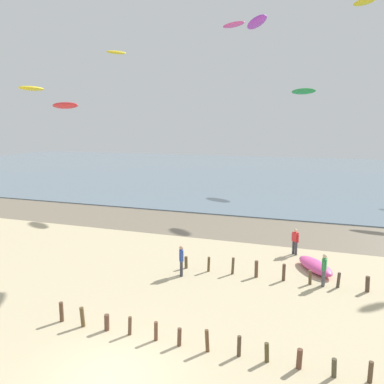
% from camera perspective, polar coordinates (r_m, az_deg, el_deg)
% --- Properties ---
extents(ground_plane, '(160.00, 160.00, 0.00)m').
position_cam_1_polar(ground_plane, '(14.03, -12.42, -25.67)').
color(ground_plane, '#C6B58C').
extents(wet_sand_strip, '(120.00, 7.56, 0.01)m').
position_cam_1_polar(wet_sand_strip, '(30.88, 6.93, -5.40)').
color(wet_sand_strip, '#7A6D59').
rests_on(wet_sand_strip, ground).
extents(sea, '(160.00, 70.00, 0.10)m').
position_cam_1_polar(sea, '(68.68, 13.89, 2.86)').
color(sea, slate).
rests_on(sea, ground).
extents(groyne_near, '(15.22, 0.31, 0.87)m').
position_cam_1_polar(groyne_near, '(14.56, 6.37, -22.24)').
color(groyne_near, brown).
rests_on(groyne_near, ground).
extents(person_mid_beach, '(0.34, 0.53, 1.71)m').
position_cam_1_polar(person_mid_beach, '(20.91, -1.63, -10.23)').
color(person_mid_beach, '#383842').
rests_on(person_mid_beach, ground).
extents(person_left_flank, '(0.47, 0.40, 1.71)m').
position_cam_1_polar(person_left_flank, '(25.07, 15.36, -7.15)').
color(person_left_flank, '#383842').
rests_on(person_left_flank, ground).
extents(person_right_flank, '(0.26, 0.57, 1.71)m').
position_cam_1_polar(person_right_flank, '(20.78, 19.40, -10.94)').
color(person_right_flank, '#4C4C56').
rests_on(person_right_flank, ground).
extents(grounded_kite, '(2.53, 3.13, 0.60)m').
position_cam_1_polar(grounded_kite, '(22.86, 18.17, -10.60)').
color(grounded_kite, '#E54C99').
rests_on(grounded_kite, ground).
extents(kite_aloft_0, '(3.47, 1.94, 0.76)m').
position_cam_1_polar(kite_aloft_0, '(36.14, -18.69, 12.33)').
color(kite_aloft_0, red).
extents(kite_aloft_1, '(2.64, 2.31, 0.75)m').
position_cam_1_polar(kite_aloft_1, '(48.42, 24.67, 24.73)').
color(kite_aloft_1, yellow).
extents(kite_aloft_2, '(2.30, 3.24, 0.63)m').
position_cam_1_polar(kite_aloft_2, '(27.36, 9.78, 24.04)').
color(kite_aloft_2, purple).
extents(kite_aloft_4, '(3.65, 2.88, 1.02)m').
position_cam_1_polar(kite_aloft_4, '(51.49, 16.54, 14.43)').
color(kite_aloft_4, green).
extents(kite_aloft_6, '(2.16, 2.14, 0.58)m').
position_cam_1_polar(kite_aloft_6, '(45.72, -11.40, 20.05)').
color(kite_aloft_6, yellow).
extents(kite_aloft_7, '(1.79, 2.75, 0.54)m').
position_cam_1_polar(kite_aloft_7, '(41.49, -23.16, 14.25)').
color(kite_aloft_7, yellow).
extents(kite_aloft_9, '(3.10, 2.19, 0.55)m').
position_cam_1_polar(kite_aloft_9, '(45.00, 6.33, 23.91)').
color(kite_aloft_9, '#E54C99').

